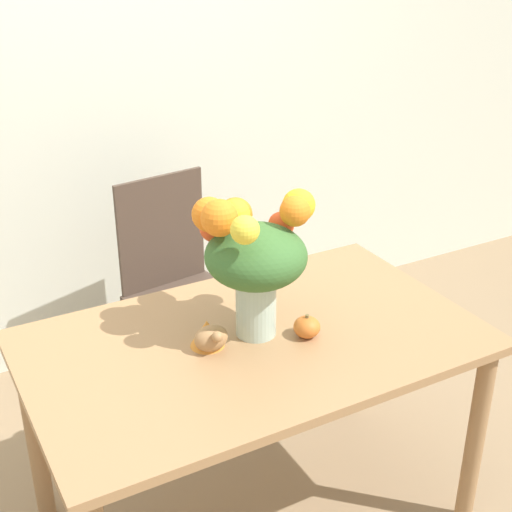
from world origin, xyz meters
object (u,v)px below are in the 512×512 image
object	(u,v)px
turkey_figurine	(209,335)
dining_chair_near_window	(180,289)
pumpkin	(307,327)
flower_vase	(252,252)

from	to	relation	value
turkey_figurine	dining_chair_near_window	bearing A→B (deg)	73.55
pumpkin	turkey_figurine	distance (m)	0.30
flower_vase	pumpkin	bearing A→B (deg)	-40.45
flower_vase	dining_chair_near_window	world-z (taller)	flower_vase
flower_vase	dining_chair_near_window	size ratio (longest dim) A/B	0.48
flower_vase	turkey_figurine	bearing A→B (deg)	-171.85
dining_chair_near_window	pumpkin	bearing A→B (deg)	-94.85
flower_vase	turkey_figurine	xyz separation A→B (m)	(-0.16, -0.02, -0.23)
pumpkin	dining_chair_near_window	distance (m)	0.94
flower_vase	dining_chair_near_window	distance (m)	0.94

